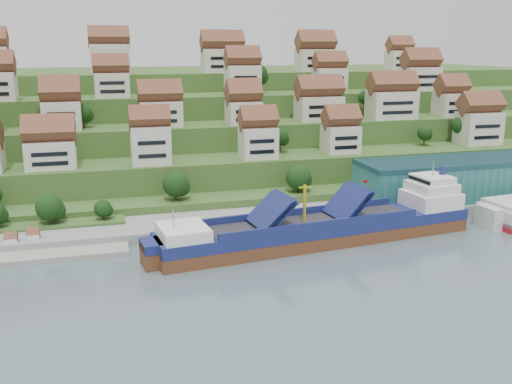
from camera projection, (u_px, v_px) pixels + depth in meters
name	position (u px, v px, depth m)	size (l,w,h in m)	color
ground	(303.00, 243.00, 119.45)	(300.00, 300.00, 0.00)	slate
quay	(359.00, 211.00, 138.29)	(180.00, 14.00, 2.20)	gray
pebble_beach	(14.00, 247.00, 115.72)	(45.00, 20.00, 1.00)	gray
hillside	(209.00, 126.00, 213.45)	(260.00, 128.00, 31.00)	#2D4C1E
hillside_village	(226.00, 99.00, 170.01)	(156.63, 60.66, 29.47)	beige
hillside_trees	(210.00, 139.00, 152.50)	(144.18, 62.47, 30.95)	#173B13
warehouse	(471.00, 177.00, 146.79)	(60.00, 15.00, 10.00)	#276A66
flagpole	(363.00, 194.00, 131.68)	(1.28, 0.16, 8.00)	gray
beach_huts	(1.00, 242.00, 113.64)	(14.40, 3.70, 2.20)	white
cargo_ship	(327.00, 228.00, 119.74)	(69.59, 18.56, 15.14)	#59311B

